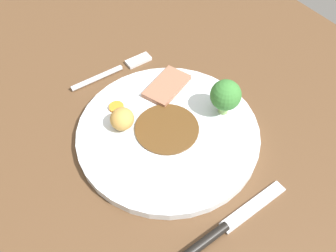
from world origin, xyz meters
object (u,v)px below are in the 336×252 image
Objects in this scene: roast_potato_left at (122,119)px; fork at (115,70)px; carrot_coin_front at (116,107)px; broccoli_floret at (226,96)px; knife at (221,230)px; dinner_plate at (168,133)px; meat_slice_main at (167,86)px.

roast_potato_left is 0.24× the size of fork.
carrot_coin_front is at bearing 165.41° from roast_potato_left.
knife is (14.40, -12.34, -4.45)cm from broccoli_floret.
fork is 0.82× the size of knife.
broccoli_floret reaches higher than fork.
fork is (-16.81, 0.37, -0.31)cm from dinner_plate.
meat_slice_main is 3.43× the size of carrot_coin_front.
dinner_plate is 7.32× the size of roast_potato_left.
fork is (-18.59, -8.73, -4.51)cm from broccoli_floret.
dinner_plate is at bearing -33.66° from meat_slice_main.
dinner_plate is 10.18cm from broccoli_floret.
meat_slice_main is 24.90cm from knife.
meat_slice_main is 8.99cm from carrot_coin_front.
dinner_plate is 11.77× the size of carrot_coin_front.
meat_slice_main is at bearing 69.52° from knife.
dinner_plate is at bearing 26.48° from carrot_coin_front.
roast_potato_left is 3.96cm from carrot_coin_front.
dinner_plate reaches higher than fork.
meat_slice_main reaches higher than fork.
broccoli_floret reaches higher than carrot_coin_front.
roast_potato_left is at bearing -14.59° from carrot_coin_front.
roast_potato_left is 20.97cm from knife.
broccoli_floret is 19.48cm from knife.
meat_slice_main is 0.43× the size of knife.
fork is (-12.24, 5.38, -2.58)cm from roast_potato_left.
broccoli_floret is (6.35, 14.11, 1.94)cm from roast_potato_left.
meat_slice_main is 10.50cm from broccoli_floret.
roast_potato_left is 0.63× the size of broccoli_floret.
dinner_plate is at bearing 47.63° from roast_potato_left.
carrot_coin_front reaches higher than fork.
fork is (-8.64, 4.44, -1.24)cm from carrot_coin_front.
meat_slice_main reaches higher than dinner_plate.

